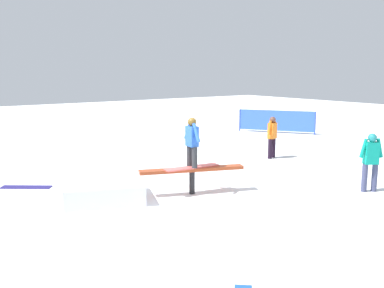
% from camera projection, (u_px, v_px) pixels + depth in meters
% --- Properties ---
extents(ground_plane, '(60.00, 60.00, 0.00)m').
position_uv_depth(ground_plane, '(192.00, 194.00, 10.66)').
color(ground_plane, white).
extents(rail_feature, '(2.55, 1.20, 0.66)m').
position_uv_depth(rail_feature, '(192.00, 172.00, 10.57)').
color(rail_feature, black).
rests_on(rail_feature, ground).
extents(snow_kicker_ramp, '(2.22, 2.04, 0.47)m').
position_uv_depth(snow_kicker_ramp, '(104.00, 191.00, 10.08)').
color(snow_kicker_ramp, white).
rests_on(snow_kicker_ramp, ground).
extents(main_rider_on_rail, '(1.47, 0.73, 1.25)m').
position_uv_depth(main_rider_on_rail, '(192.00, 144.00, 10.45)').
color(main_rider_on_rail, '#E6635C').
rests_on(main_rider_on_rail, rail_feature).
extents(bystander_orange, '(0.62, 0.29, 1.46)m').
position_uv_depth(bystander_orange, '(272.00, 135.00, 14.82)').
color(bystander_orange, black).
rests_on(bystander_orange, ground).
extents(bystander_teal, '(0.58, 0.39, 1.49)m').
position_uv_depth(bystander_teal, '(371.00, 159.00, 10.73)').
color(bystander_teal, '#3E4366').
rests_on(bystander_teal, ground).
extents(loose_snowboard_navy, '(1.20, 1.00, 0.02)m').
position_uv_depth(loose_snowboard_navy, '(26.00, 187.00, 11.21)').
color(loose_snowboard_navy, navy).
rests_on(loose_snowboard_navy, ground).
extents(safety_fence, '(2.11, 3.08, 1.10)m').
position_uv_depth(safety_fence, '(276.00, 121.00, 20.79)').
color(safety_fence, blue).
rests_on(safety_fence, ground).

